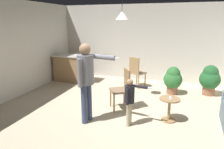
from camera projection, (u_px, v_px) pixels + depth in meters
ground at (122, 115)px, 4.80m from camera, size 7.68×7.68×0.00m
wall_back at (146, 43)px, 7.40m from camera, size 6.40×0.10×2.70m
wall_left at (6, 51)px, 5.42m from camera, size 0.10×6.40×2.70m
kitchen_counter at (72, 68)px, 7.38m from camera, size 1.26×0.66×0.95m
side_table_by_couch at (169, 107)px, 4.43m from camera, size 0.44×0.44×0.52m
person_adult at (86, 75)px, 4.22m from camera, size 0.86×0.48×1.69m
person_child at (130, 97)px, 4.16m from camera, size 0.55×0.29×1.00m
dining_chair_by_counter at (136, 71)px, 6.67m from camera, size 0.57×0.57×1.00m
dining_chair_near_wall at (122, 87)px, 5.01m from camera, size 0.58×0.58×1.00m
potted_plant_corner at (173, 79)px, 6.07m from camera, size 0.54×0.54×0.83m
potted_plant_by_wall at (210, 79)px, 5.97m from camera, size 0.58×0.58×0.89m
spare_remote_on_table at (170, 98)px, 4.34m from camera, size 0.06×0.13×0.04m
ceiling_light_pendant at (122, 16)px, 5.15m from camera, size 0.32×0.32×0.55m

